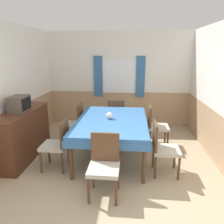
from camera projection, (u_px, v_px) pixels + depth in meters
ground_plane at (100, 215)px, 2.84m from camera, size 16.00×16.00×0.00m
wall_back at (119, 79)px, 6.11m from camera, size 4.34×0.09×2.60m
wall_left at (16, 90)px, 4.46m from camera, size 0.05×4.15×2.60m
wall_right at (218, 93)px, 4.12m from camera, size 0.05×4.15×2.60m
dining_table at (112, 124)px, 4.29m from camera, size 1.37×2.03×0.77m
chair_head_window at (116, 115)px, 5.53m from camera, size 0.44×0.44×0.92m
chair_right_near at (162, 147)px, 3.70m from camera, size 0.44×0.44×0.92m
chair_right_far at (155, 124)px, 4.83m from camera, size 0.44×0.44×0.92m
chair_left_near at (58, 143)px, 3.86m from camera, size 0.44×0.44×0.92m
chair_head_near at (104, 163)px, 3.15m from camera, size 0.44×0.44×0.92m
chair_left_far at (75, 122)px, 4.98m from camera, size 0.44×0.44×0.92m
sideboard at (23, 134)px, 4.28m from camera, size 0.46×1.57×0.97m
tv at (19, 104)px, 4.05m from camera, size 0.29×0.41×0.29m
vase at (110, 116)px, 4.28m from camera, size 0.13×0.13×0.13m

